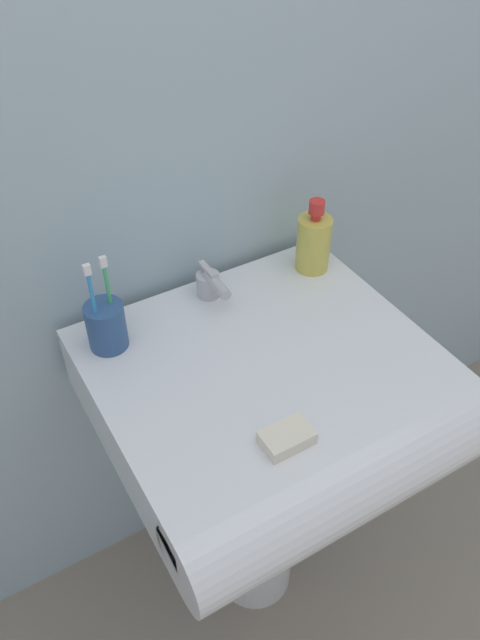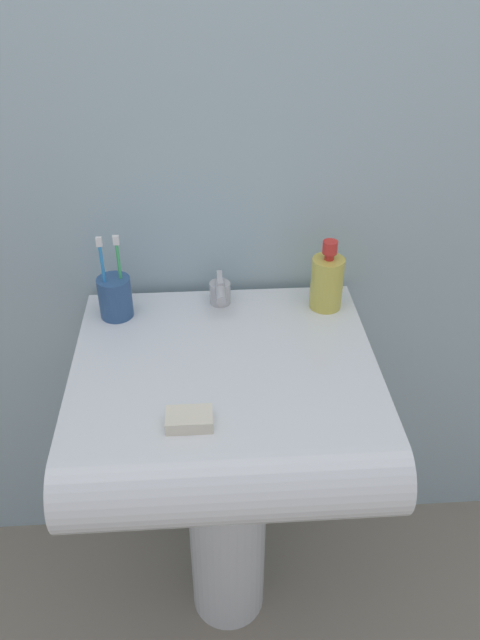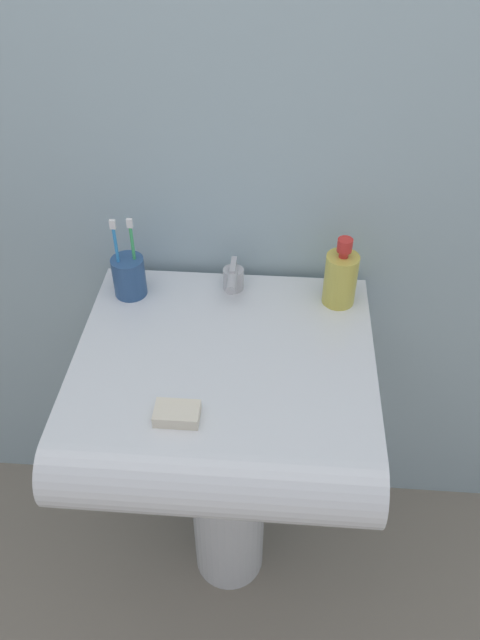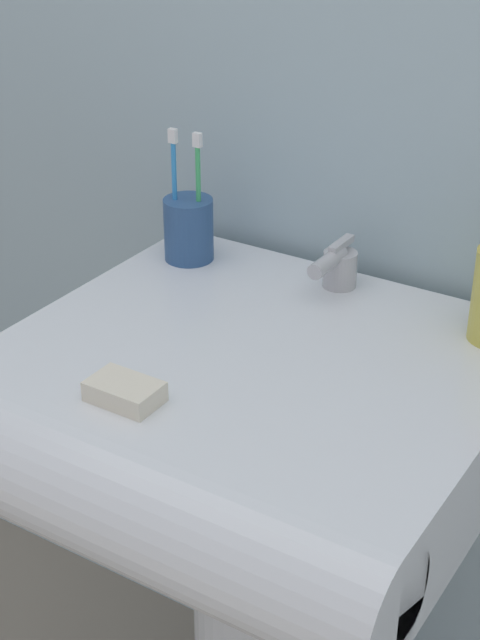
% 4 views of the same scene
% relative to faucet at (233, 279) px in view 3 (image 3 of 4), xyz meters
% --- Properties ---
extents(ground_plane, '(6.00, 6.00, 0.00)m').
position_rel_faucet_xyz_m(ground_plane, '(0.00, -0.19, -0.87)').
color(ground_plane, gray).
rests_on(ground_plane, ground).
extents(wall_back, '(5.00, 0.05, 2.40)m').
position_rel_faucet_xyz_m(wall_back, '(0.00, 0.11, 0.33)').
color(wall_back, '#9EB7C1').
rests_on(wall_back, ground).
extents(sink_pedestal, '(0.19, 0.19, 0.69)m').
position_rel_faucet_xyz_m(sink_pedestal, '(0.00, -0.19, -0.52)').
color(sink_pedestal, white).
rests_on(sink_pedestal, ground).
extents(sink_basin, '(0.60, 0.58, 0.14)m').
position_rel_faucet_xyz_m(sink_basin, '(0.00, -0.25, -0.10)').
color(sink_basin, white).
rests_on(sink_basin, sink_pedestal).
extents(faucet, '(0.05, 0.10, 0.07)m').
position_rel_faucet_xyz_m(faucet, '(0.00, 0.00, 0.00)').
color(faucet, '#B7B7BC').
rests_on(faucet, sink_basin).
extents(toothbrush_cup, '(0.07, 0.07, 0.19)m').
position_rel_faucet_xyz_m(toothbrush_cup, '(-0.23, -0.03, 0.02)').
color(toothbrush_cup, '#2D5184').
rests_on(toothbrush_cup, sink_basin).
extents(soap_bottle, '(0.07, 0.07, 0.16)m').
position_rel_faucet_xyz_m(soap_bottle, '(0.23, -0.02, 0.03)').
color(soap_bottle, gold).
rests_on(soap_bottle, sink_basin).
extents(bar_soap, '(0.08, 0.05, 0.02)m').
position_rel_faucet_xyz_m(bar_soap, '(-0.07, -0.38, -0.02)').
color(bar_soap, silver).
rests_on(bar_soap, sink_basin).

